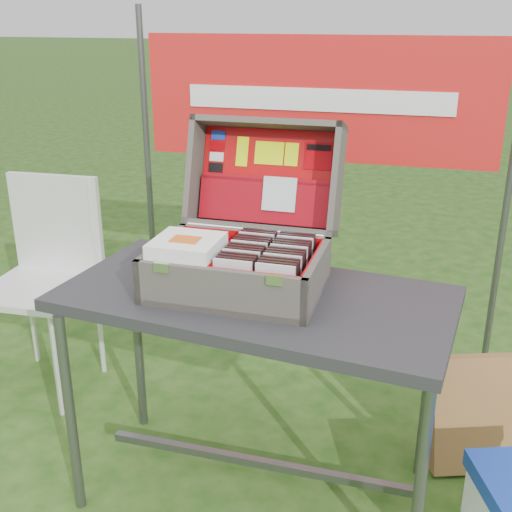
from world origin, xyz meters
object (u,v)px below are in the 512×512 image
(table, at_px, (255,397))
(suitcase, at_px, (242,213))
(cardboard_box, at_px, (487,413))
(chair, at_px, (37,292))

(table, xyz_separation_m, suitcase, (-0.06, 0.06, 0.65))
(table, distance_m, cardboard_box, 0.92)
(table, relative_size, chair, 1.31)
(cardboard_box, bearing_deg, table, -174.07)
(table, xyz_separation_m, cardboard_box, (0.81, 0.39, -0.17))
(chair, height_order, cardboard_box, chair)
(table, relative_size, suitcase, 2.31)
(chair, xyz_separation_m, cardboard_box, (1.95, -0.01, -0.26))
(table, height_order, suitcase, suitcase)
(suitcase, relative_size, chair, 0.57)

